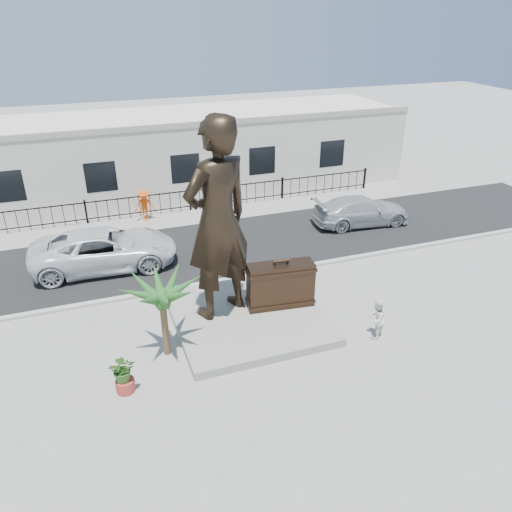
{
  "coord_description": "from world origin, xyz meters",
  "views": [
    {
      "loc": [
        -5.32,
        -12.84,
        10.3
      ],
      "look_at": [
        0.0,
        2.0,
        2.3
      ],
      "focal_mm": 35.0,
      "sensor_mm": 36.0,
      "label": 1
    }
  ],
  "objects_px": {
    "tourist": "(376,319)",
    "statue": "(218,221)",
    "suitcase": "(281,285)",
    "car_white": "(104,249)"
  },
  "relations": [
    {
      "from": "statue",
      "to": "tourist",
      "type": "height_order",
      "value": "statue"
    },
    {
      "from": "tourist",
      "to": "car_white",
      "type": "bearing_deg",
      "value": -83.72
    },
    {
      "from": "suitcase",
      "to": "car_white",
      "type": "height_order",
      "value": "suitcase"
    },
    {
      "from": "statue",
      "to": "car_white",
      "type": "bearing_deg",
      "value": -78.82
    },
    {
      "from": "statue",
      "to": "tourist",
      "type": "bearing_deg",
      "value": 125.27
    },
    {
      "from": "suitcase",
      "to": "tourist",
      "type": "height_order",
      "value": "suitcase"
    },
    {
      "from": "statue",
      "to": "suitcase",
      "type": "xyz_separation_m",
      "value": [
        2.17,
        -0.38,
        -2.69
      ]
    },
    {
      "from": "tourist",
      "to": "statue",
      "type": "bearing_deg",
      "value": -70.59
    },
    {
      "from": "statue",
      "to": "car_white",
      "type": "relative_size",
      "value": 1.16
    },
    {
      "from": "tourist",
      "to": "suitcase",
      "type": "bearing_deg",
      "value": -84.35
    }
  ]
}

